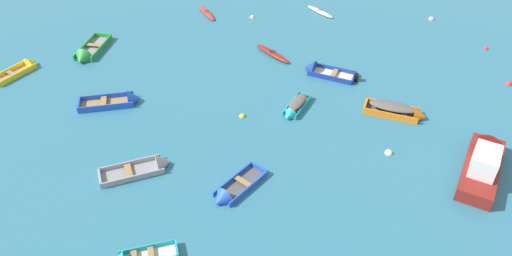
{
  "coord_description": "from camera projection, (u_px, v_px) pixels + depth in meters",
  "views": [
    {
      "loc": [
        0.06,
        1.66,
        18.22
      ],
      "look_at": [
        0.0,
        24.35,
        0.15
      ],
      "focal_mm": 33.69,
      "sensor_mm": 36.0,
      "label": 1
    }
  ],
  "objects": [
    {
      "name": "rowboat_green_back_row_center",
      "position": [
        88.0,
        54.0,
        35.84
      ],
      "size": [
        2.1,
        4.46,
        1.32
      ],
      "color": "gray",
      "rests_on": "ground_plane"
    },
    {
      "name": "rowboat_blue_far_right",
      "position": [
        124.0,
        100.0,
        31.18
      ],
      "size": [
        4.12,
        1.99,
        1.2
      ],
      "color": "#99754C",
      "rests_on": "ground_plane"
    },
    {
      "name": "mooring_buoy_near_foreground",
      "position": [
        487.0,
        49.0,
        36.86
      ],
      "size": [
        0.37,
        0.37,
        0.37
      ],
      "primitive_type": "sphere",
      "color": "red",
      "rests_on": "ground_plane"
    },
    {
      "name": "mooring_buoy_between_boats_right",
      "position": [
        510.0,
        85.0,
        33.0
      ],
      "size": [
        0.48,
        0.48,
        0.48
      ],
      "primitive_type": "sphere",
      "color": "red",
      "rests_on": "ground_plane"
    },
    {
      "name": "kayak_white_far_back",
      "position": [
        321.0,
        12.0,
        41.75
      ],
      "size": [
        2.24,
        2.69,
        0.29
      ],
      "color": "white",
      "rests_on": "ground_plane"
    },
    {
      "name": "mooring_buoy_far_field",
      "position": [
        433.0,
        19.0,
        40.88
      ],
      "size": [
        0.43,
        0.43,
        0.43
      ],
      "primitive_type": "sphere",
      "color": "silver",
      "rests_on": "ground_plane"
    },
    {
      "name": "mooring_buoy_outer_edge",
      "position": [
        243.0,
        117.0,
        30.15
      ],
      "size": [
        0.38,
        0.38,
        0.38
      ],
      "primitive_type": "sphere",
      "color": "yellow",
      "rests_on": "ground_plane"
    },
    {
      "name": "rowboat_deep_blue_midfield_left",
      "position": [
        320.0,
        71.0,
        34.09
      ],
      "size": [
        3.88,
        2.64,
        1.23
      ],
      "color": "beige",
      "rests_on": "ground_plane"
    },
    {
      "name": "mooring_buoy_trailing",
      "position": [
        254.0,
        17.0,
        41.19
      ],
      "size": [
        0.38,
        0.38,
        0.38
      ],
      "primitive_type": "sphere",
      "color": "silver",
      "rests_on": "ground_plane"
    },
    {
      "name": "kayak_red_foreground_center",
      "position": [
        208.0,
        13.0,
        41.59
      ],
      "size": [
        1.84,
        3.07,
        0.3
      ],
      "color": "red",
      "rests_on": "ground_plane"
    },
    {
      "name": "motor_launch_maroon_outer_right",
      "position": [
        485.0,
        162.0,
        25.9
      ],
      "size": [
        4.21,
        5.9,
        2.32
      ],
      "color": "maroon",
      "rests_on": "ground_plane"
    },
    {
      "name": "rowboat_yellow_back_row_right",
      "position": [
        26.0,
        67.0,
        34.48
      ],
      "size": [
        2.75,
        3.49,
        1.01
      ],
      "color": "#99754C",
      "rests_on": "ground_plane"
    },
    {
      "name": "kayak_maroon_center",
      "position": [
        274.0,
        53.0,
        36.02
      ],
      "size": [
        2.75,
        3.12,
        0.34
      ],
      "color": "maroon",
      "rests_on": "ground_plane"
    },
    {
      "name": "rowboat_blue_near_right",
      "position": [
        229.0,
        194.0,
        24.72
      ],
      "size": [
        3.09,
        3.41,
        1.08
      ],
      "color": "#4C4C51",
      "rests_on": "ground_plane"
    },
    {
      "name": "rowboat_turquoise_cluster_outer",
      "position": [
        296.0,
        108.0,
        30.42
      ],
      "size": [
        2.1,
        2.98,
        0.82
      ],
      "color": "beige",
      "rests_on": "ground_plane"
    },
    {
      "name": "mooring_buoy_between_boats_left",
      "position": [
        390.0,
        154.0,
        27.42
      ],
      "size": [
        0.45,
        0.45,
        0.45
      ],
      "primitive_type": "sphere",
      "color": "silver",
      "rests_on": "ground_plane"
    },
    {
      "name": "rowboat_grey_cluster_inner",
      "position": [
        153.0,
        166.0,
        26.35
      ],
      "size": [
        4.06,
        2.5,
        1.18
      ],
      "color": "gray",
      "rests_on": "ground_plane"
    },
    {
      "name": "rowboat_orange_distant_center",
      "position": [
        402.0,
        111.0,
        30.0
      ],
      "size": [
        3.98,
        2.38,
        1.11
      ],
      "color": "#4C4C51",
      "rests_on": "ground_plane"
    }
  ]
}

